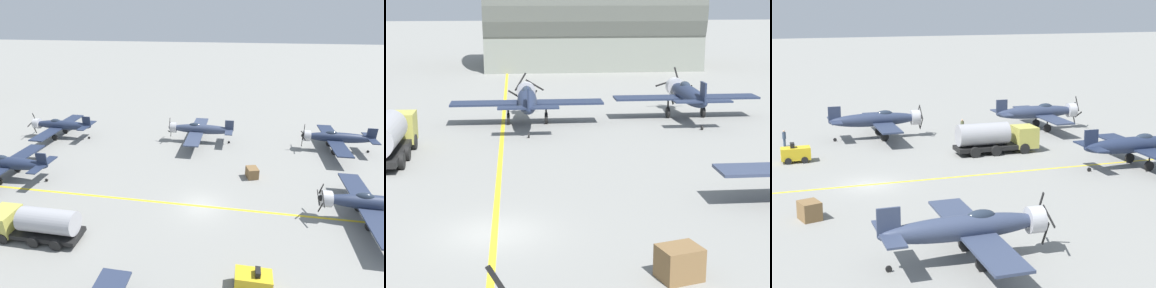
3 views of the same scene
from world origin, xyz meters
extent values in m
plane|color=gray|center=(0.00, 0.00, 0.00)|extent=(400.00, 400.00, 0.00)
cube|color=yellow|center=(0.00, 0.00, 0.00)|extent=(0.30, 160.00, 0.01)
ellipsoid|color=#1E2942|center=(16.76, -17.50, 2.05)|extent=(1.50, 9.50, 1.42)
cylinder|color=#B7B7BC|center=(16.76, -13.05, 2.05)|extent=(1.58, 0.90, 1.58)
ellipsoid|color=#232D3D|center=(16.76, -16.36, 2.61)|extent=(0.80, 1.70, 0.76)
cube|color=#1E2942|center=(16.76, -16.74, 1.71)|extent=(12.00, 2.10, 0.16)
cube|color=#1E2942|center=(16.76, -21.59, 2.20)|extent=(4.40, 1.10, 0.12)
cube|color=#1E2942|center=(16.76, -21.59, 2.85)|extent=(0.14, 1.30, 1.60)
sphere|color=black|center=(16.76, -12.55, 2.05)|extent=(0.56, 0.56, 0.56)
cube|color=black|center=(17.63, -12.55, 2.20)|extent=(1.75, 0.06, 0.43)
cube|color=black|center=(16.61, -12.55, 2.91)|extent=(0.43, 0.06, 1.75)
cube|color=black|center=(15.90, -12.55, 1.90)|extent=(1.75, 0.06, 0.43)
cube|color=black|center=(16.91, -12.55, 1.19)|extent=(0.43, 0.06, 1.75)
cylinder|color=black|center=(15.26, -16.74, 1.08)|extent=(0.14, 0.14, 1.26)
cylinder|color=black|center=(15.26, -16.74, 0.45)|extent=(0.22, 0.90, 0.90)
cylinder|color=black|center=(18.26, -16.74, 1.08)|extent=(0.14, 0.14, 1.26)
cylinder|color=black|center=(18.26, -16.74, 0.45)|extent=(0.22, 0.90, 0.90)
cylinder|color=black|center=(16.76, -21.65, 0.18)|extent=(0.12, 0.36, 0.36)
ellipsoid|color=#202A43|center=(1.93, 22.73, 2.05)|extent=(1.50, 9.50, 1.42)
ellipsoid|color=#232D3D|center=(1.93, 23.87, 2.61)|extent=(0.80, 1.70, 0.76)
cube|color=#202A43|center=(1.93, 23.49, 1.71)|extent=(12.00, 2.10, 0.16)
cube|color=#202A43|center=(1.93, 18.64, 2.20)|extent=(4.40, 1.10, 0.12)
cube|color=#202A43|center=(1.93, 18.64, 2.85)|extent=(0.14, 1.30, 1.60)
cylinder|color=black|center=(3.43, 23.49, 1.08)|extent=(0.14, 0.14, 1.26)
cylinder|color=black|center=(3.43, 23.49, 0.45)|extent=(0.22, 0.90, 0.90)
cylinder|color=black|center=(1.93, 18.58, 0.18)|extent=(0.12, 0.36, 0.36)
ellipsoid|color=#242F48|center=(0.27, -16.39, 2.05)|extent=(1.50, 9.50, 1.42)
cylinder|color=#B7B7BC|center=(0.27, -11.94, 2.05)|extent=(1.58, 0.90, 1.58)
ellipsoid|color=#232D3D|center=(0.27, -15.25, 2.61)|extent=(0.80, 1.70, 0.76)
cube|color=#242F48|center=(0.27, -15.63, 1.71)|extent=(12.00, 2.10, 0.16)
sphere|color=black|center=(0.27, -11.44, 2.05)|extent=(0.56, 0.56, 0.56)
cube|color=black|center=(-0.16, -11.44, 1.29)|extent=(0.97, 0.06, 1.60)
cube|color=black|center=(1.03, -11.44, 1.62)|extent=(1.60, 0.06, 0.97)
cube|color=black|center=(0.69, -11.44, 2.81)|extent=(0.97, 0.06, 1.60)
cube|color=black|center=(-0.50, -11.44, 2.48)|extent=(1.60, 0.06, 0.97)
cylinder|color=black|center=(-1.23, -15.63, 1.08)|extent=(0.14, 0.14, 1.26)
cylinder|color=black|center=(-1.23, -15.63, 0.45)|extent=(0.22, 0.90, 0.90)
cylinder|color=black|center=(1.77, -15.63, 1.08)|extent=(0.14, 0.14, 1.26)
cylinder|color=black|center=(1.77, -15.63, 0.45)|extent=(0.22, 0.90, 0.90)
ellipsoid|color=#212B45|center=(15.14, 24.11, 2.05)|extent=(1.50, 9.50, 1.42)
cylinder|color=#B7B7BC|center=(15.14, 28.56, 2.05)|extent=(1.57, 0.90, 1.58)
ellipsoid|color=#232D3D|center=(15.14, 25.25, 2.61)|extent=(0.80, 1.70, 0.76)
cube|color=#212B45|center=(15.14, 24.87, 1.71)|extent=(12.00, 2.10, 0.16)
cube|color=#212B45|center=(15.14, 20.02, 2.20)|extent=(4.40, 1.10, 0.12)
cube|color=#212B45|center=(15.14, 20.02, 2.85)|extent=(0.14, 1.30, 1.60)
sphere|color=black|center=(15.14, 29.06, 2.05)|extent=(0.56, 0.56, 0.56)
cube|color=black|center=(15.97, 29.06, 1.79)|extent=(1.71, 0.06, 0.65)
cube|color=black|center=(15.39, 29.06, 2.89)|extent=(0.65, 0.06, 1.71)
cube|color=black|center=(14.30, 29.06, 2.31)|extent=(1.71, 0.06, 0.65)
cube|color=black|center=(14.88, 29.06, 1.21)|extent=(0.65, 0.06, 1.71)
cylinder|color=black|center=(13.64, 24.87, 1.08)|extent=(0.14, 0.14, 1.26)
cylinder|color=black|center=(13.64, 24.87, 0.45)|extent=(0.22, 0.90, 0.90)
cylinder|color=black|center=(16.64, 24.87, 1.08)|extent=(0.14, 0.14, 1.26)
cylinder|color=black|center=(16.64, 24.87, 0.45)|extent=(0.22, 0.90, 0.90)
cylinder|color=black|center=(15.14, 19.96, 0.18)|extent=(0.12, 0.36, 0.36)
ellipsoid|color=#333D56|center=(16.93, 2.18, 2.05)|extent=(1.50, 9.50, 1.42)
cylinder|color=#B7B7BC|center=(16.93, 6.63, 2.05)|extent=(1.58, 0.90, 1.58)
ellipsoid|color=#232D3D|center=(16.93, 3.32, 2.61)|extent=(0.80, 1.70, 0.76)
cube|color=#333D56|center=(16.93, 2.94, 1.71)|extent=(12.00, 2.10, 0.16)
cube|color=#333D56|center=(16.93, -1.91, 2.20)|extent=(4.40, 1.10, 0.12)
cube|color=#333D56|center=(16.93, -1.91, 2.85)|extent=(0.14, 1.30, 1.60)
sphere|color=black|center=(16.93, 7.13, 2.05)|extent=(0.56, 0.56, 0.56)
cube|color=black|center=(17.33, 7.13, 1.27)|extent=(0.92, 0.06, 1.62)
cube|color=black|center=(17.71, 7.13, 2.45)|extent=(1.62, 0.06, 0.92)
cube|color=black|center=(16.53, 7.13, 2.83)|extent=(0.92, 0.06, 1.62)
cube|color=black|center=(16.15, 7.13, 1.65)|extent=(1.62, 0.06, 0.92)
cylinder|color=black|center=(15.43, 2.94, 1.08)|extent=(0.14, 0.14, 1.26)
cylinder|color=black|center=(15.43, 2.94, 0.45)|extent=(0.22, 0.90, 0.90)
cylinder|color=black|center=(18.43, 2.94, 1.08)|extent=(0.14, 0.14, 1.26)
cylinder|color=black|center=(18.43, 2.94, 0.45)|extent=(0.22, 0.90, 0.90)
cylinder|color=black|center=(16.93, -1.97, 0.18)|extent=(0.12, 0.36, 0.36)
cube|color=black|center=(-6.96, 13.43, 0.62)|extent=(2.25, 8.00, 0.40)
cube|color=#B2AD4C|center=(-6.96, 16.39, 1.42)|extent=(2.50, 2.08, 2.00)
cylinder|color=#9E9EA3|center=(-6.96, 12.11, 1.93)|extent=(2.10, 4.96, 2.10)
cylinder|color=black|center=(-8.15, 15.91, 0.50)|extent=(0.30, 1.00, 1.00)
cylinder|color=black|center=(-5.78, 15.91, 0.50)|extent=(0.30, 1.00, 1.00)
cylinder|color=black|center=(-8.15, 13.03, 0.50)|extent=(0.30, 1.00, 1.00)
cylinder|color=black|center=(-5.78, 13.03, 0.50)|extent=(0.30, 1.00, 1.00)
cylinder|color=black|center=(-8.15, 10.95, 0.50)|extent=(0.30, 1.00, 1.00)
cylinder|color=black|center=(-5.78, 10.95, 0.50)|extent=(0.30, 1.00, 1.00)
cube|color=gold|center=(-9.32, -5.05, 0.80)|extent=(1.40, 2.60, 1.10)
cube|color=black|center=(-9.32, -5.31, 1.57)|extent=(0.70, 0.36, 0.44)
cylinder|color=black|center=(-8.63, -4.33, 0.30)|extent=(0.20, 0.60, 0.60)
cylinder|color=black|center=(-8.63, -5.76, 0.30)|extent=(0.20, 0.60, 0.60)
cube|color=brown|center=(6.93, -5.25, 0.63)|extent=(1.81, 1.63, 1.26)
camera|label=1|loc=(-25.40, -3.36, 17.98)|focal=28.00mm
camera|label=2|loc=(1.09, -26.66, 10.40)|focal=60.00mm
camera|label=3|loc=(48.89, -8.23, 14.46)|focal=60.00mm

